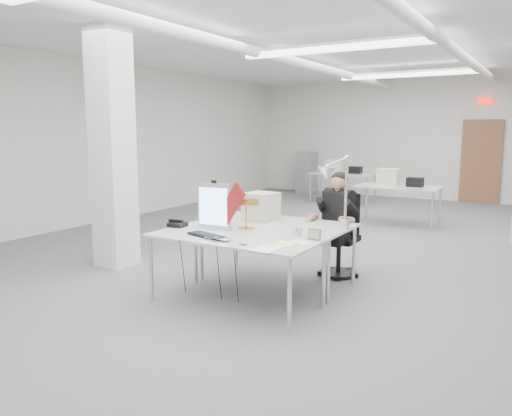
{
  "coord_description": "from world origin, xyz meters",
  "views": [
    {
      "loc": [
        2.82,
        -6.78,
        1.86
      ],
      "look_at": [
        -0.05,
        -2.0,
        0.98
      ],
      "focal_mm": 35.0,
      "sensor_mm": 36.0,
      "label": 1
    }
  ],
  "objects_px": {
    "laptop": "(216,240)",
    "beige_monitor": "(261,206)",
    "seated_person": "(338,207)",
    "office_chair": "(339,230)",
    "desk_main": "(236,237)",
    "desk_phone": "(178,225)",
    "bankers_lamp": "(246,215)",
    "architect_lamp": "(337,192)",
    "monitor": "(214,206)"
  },
  "relations": [
    {
      "from": "bankers_lamp",
      "to": "beige_monitor",
      "type": "bearing_deg",
      "value": 82.03
    },
    {
      "from": "desk_main",
      "to": "laptop",
      "type": "distance_m",
      "value": 0.3
    },
    {
      "from": "office_chair",
      "to": "architect_lamp",
      "type": "bearing_deg",
      "value": -49.79
    },
    {
      "from": "monitor",
      "to": "laptop",
      "type": "relative_size",
      "value": 1.82
    },
    {
      "from": "bankers_lamp",
      "to": "desk_phone",
      "type": "height_order",
      "value": "bankers_lamp"
    },
    {
      "from": "desk_main",
      "to": "monitor",
      "type": "xyz_separation_m",
      "value": [
        -0.4,
        0.19,
        0.27
      ]
    },
    {
      "from": "seated_person",
      "to": "bankers_lamp",
      "type": "relative_size",
      "value": 2.8
    },
    {
      "from": "bankers_lamp",
      "to": "office_chair",
      "type": "bearing_deg",
      "value": 41.33
    },
    {
      "from": "laptop",
      "to": "bankers_lamp",
      "type": "xyz_separation_m",
      "value": [
        -0.06,
        0.66,
        0.15
      ]
    },
    {
      "from": "desk_main",
      "to": "architect_lamp",
      "type": "height_order",
      "value": "architect_lamp"
    },
    {
      "from": "office_chair",
      "to": "desk_phone",
      "type": "xyz_separation_m",
      "value": [
        -1.38,
        -1.51,
        0.19
      ]
    },
    {
      "from": "seated_person",
      "to": "beige_monitor",
      "type": "bearing_deg",
      "value": -120.75
    },
    {
      "from": "bankers_lamp",
      "to": "desk_phone",
      "type": "xyz_separation_m",
      "value": [
        -0.75,
        -0.29,
        -0.14
      ]
    },
    {
      "from": "monitor",
      "to": "beige_monitor",
      "type": "distance_m",
      "value": 0.77
    },
    {
      "from": "desk_phone",
      "to": "monitor",
      "type": "bearing_deg",
      "value": 9.37
    },
    {
      "from": "desk_main",
      "to": "office_chair",
      "type": "xyz_separation_m",
      "value": [
        0.53,
        1.59,
        -0.15
      ]
    },
    {
      "from": "monitor",
      "to": "laptop",
      "type": "height_order",
      "value": "monitor"
    },
    {
      "from": "office_chair",
      "to": "bankers_lamp",
      "type": "xyz_separation_m",
      "value": [
        -0.63,
        -1.22,
        0.33
      ]
    },
    {
      "from": "monitor",
      "to": "desk_main",
      "type": "bearing_deg",
      "value": -27.19
    },
    {
      "from": "bankers_lamp",
      "to": "desk_phone",
      "type": "distance_m",
      "value": 0.82
    },
    {
      "from": "desk_main",
      "to": "beige_monitor",
      "type": "bearing_deg",
      "value": 104.06
    },
    {
      "from": "bankers_lamp",
      "to": "laptop",
      "type": "bearing_deg",
      "value": -106.59
    },
    {
      "from": "laptop",
      "to": "beige_monitor",
      "type": "xyz_separation_m",
      "value": [
        -0.19,
        1.22,
        0.16
      ]
    },
    {
      "from": "seated_person",
      "to": "laptop",
      "type": "height_order",
      "value": "seated_person"
    },
    {
      "from": "desk_main",
      "to": "office_chair",
      "type": "height_order",
      "value": "office_chair"
    },
    {
      "from": "office_chair",
      "to": "monitor",
      "type": "xyz_separation_m",
      "value": [
        -0.93,
        -1.41,
        0.42
      ]
    },
    {
      "from": "bankers_lamp",
      "to": "beige_monitor",
      "type": "relative_size",
      "value": 0.91
    },
    {
      "from": "office_chair",
      "to": "seated_person",
      "type": "relative_size",
      "value": 1.29
    },
    {
      "from": "office_chair",
      "to": "monitor",
      "type": "height_order",
      "value": "monitor"
    },
    {
      "from": "desk_main",
      "to": "desk_phone",
      "type": "relative_size",
      "value": 9.7
    },
    {
      "from": "desk_main",
      "to": "monitor",
      "type": "height_order",
      "value": "monitor"
    },
    {
      "from": "office_chair",
      "to": "seated_person",
      "type": "xyz_separation_m",
      "value": [
        0.0,
        -0.05,
        0.31
      ]
    },
    {
      "from": "desk_main",
      "to": "beige_monitor",
      "type": "distance_m",
      "value": 0.98
    },
    {
      "from": "office_chair",
      "to": "seated_person",
      "type": "distance_m",
      "value": 0.31
    },
    {
      "from": "monitor",
      "to": "architect_lamp",
      "type": "xyz_separation_m",
      "value": [
        1.25,
        0.51,
        0.18
      ]
    },
    {
      "from": "seated_person",
      "to": "bankers_lamp",
      "type": "distance_m",
      "value": 1.33
    },
    {
      "from": "monitor",
      "to": "desk_phone",
      "type": "relative_size",
      "value": 2.8
    },
    {
      "from": "desk_phone",
      "to": "beige_monitor",
      "type": "xyz_separation_m",
      "value": [
        0.62,
        0.85,
        0.15
      ]
    },
    {
      "from": "seated_person",
      "to": "laptop",
      "type": "distance_m",
      "value": 1.93
    },
    {
      "from": "laptop",
      "to": "monitor",
      "type": "bearing_deg",
      "value": 129.64
    },
    {
      "from": "beige_monitor",
      "to": "monitor",
      "type": "bearing_deg",
      "value": -97.12
    },
    {
      "from": "desk_phone",
      "to": "desk_main",
      "type": "bearing_deg",
      "value": -9.4
    },
    {
      "from": "desk_phone",
      "to": "beige_monitor",
      "type": "height_order",
      "value": "beige_monitor"
    },
    {
      "from": "desk_main",
      "to": "laptop",
      "type": "relative_size",
      "value": 6.32
    },
    {
      "from": "desk_phone",
      "to": "architect_lamp",
      "type": "xyz_separation_m",
      "value": [
        1.7,
        0.61,
        0.42
      ]
    },
    {
      "from": "seated_person",
      "to": "office_chair",
      "type": "bearing_deg",
      "value": 110.62
    },
    {
      "from": "monitor",
      "to": "seated_person",
      "type": "bearing_deg",
      "value": 52.89
    },
    {
      "from": "desk_main",
      "to": "laptop",
      "type": "bearing_deg",
      "value": -98.19
    },
    {
      "from": "beige_monitor",
      "to": "architect_lamp",
      "type": "xyz_separation_m",
      "value": [
        1.08,
        -0.24,
        0.27
      ]
    },
    {
      "from": "desk_main",
      "to": "architect_lamp",
      "type": "distance_m",
      "value": 1.19
    }
  ]
}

